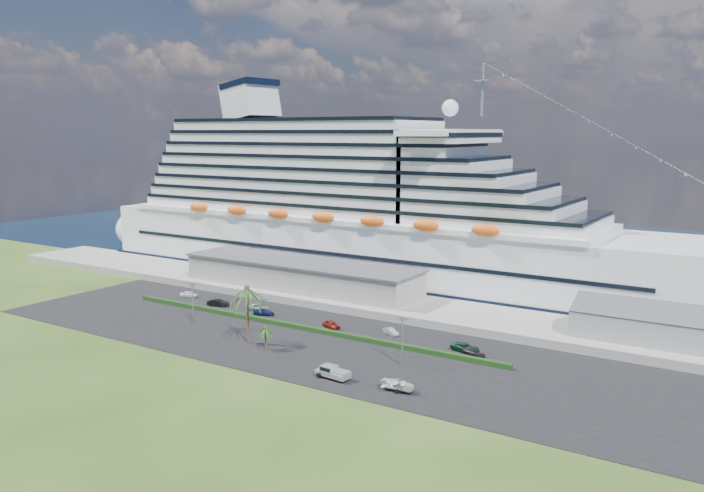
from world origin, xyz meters
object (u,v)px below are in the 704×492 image
Objects in this scene: parked_car_3 at (263,312)px; pickup_truck at (332,372)px; boat_trailer at (398,384)px; cruise_ship at (365,216)px.

parked_car_3 is 40.92m from pickup_truck.
boat_trailer is (44.89, -22.44, 0.50)m from parked_car_3.
boat_trailer is (11.25, 0.87, 0.07)m from pickup_truck.
cruise_ship is 32.19× the size of pickup_truck.
boat_trailer is at bearing 4.41° from pickup_truck.
parked_car_3 is 0.80× the size of pickup_truck.
pickup_truck is (33.63, -23.30, 0.42)m from parked_car_3.
parked_car_3 is 50.18m from boat_trailer.
boat_trailer is at bearing -139.02° from parked_car_3.
parked_car_3 is (1.50, -43.81, -15.88)m from cruise_ship.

